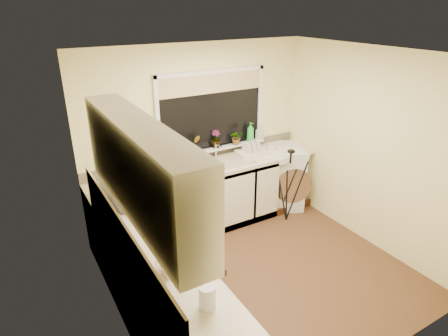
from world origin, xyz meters
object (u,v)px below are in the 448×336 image
plant_c (216,139)px  plant_d (237,137)px  dish_rack (252,153)px  soap_bottle_green (250,132)px  steel_jar (160,269)px  washing_machine (279,176)px  soap_bottle_clear (260,132)px  tripod (289,186)px  plant_b (195,144)px  cup_left (168,272)px  microwave (124,191)px  kettle (134,204)px  laptop (185,167)px  cup_back (271,148)px  glass_jug (207,297)px

plant_c → plant_d: 0.32m
dish_rack → soap_bottle_green: 0.32m
steel_jar → soap_bottle_green: (2.17, 1.94, 0.24)m
washing_machine → soap_bottle_green: 0.85m
soap_bottle_clear → soap_bottle_green: bearing=-174.8°
tripod → plant_d: (-0.47, 0.63, 0.61)m
plant_b → cup_left: size_ratio=2.29×
microwave → plant_b: (1.17, 0.62, 0.13)m
kettle → plant_d: (1.78, 0.85, 0.16)m
microwave → washing_machine: bearing=-90.0°
microwave → soap_bottle_clear: 2.31m
laptop → soap_bottle_clear: 1.36m
soap_bottle_green → cup_left: soap_bottle_green is taller
tripod → dish_rack: bearing=141.8°
plant_b → cup_back: bearing=-9.8°
laptop → dish_rack: size_ratio=0.92×
glass_jug → cup_left: 0.46m
plant_b → soap_bottle_green: size_ratio=0.85×
plant_b → plant_d: 0.63m
plant_d → glass_jug: bearing=-126.1°
plant_c → cup_back: 0.85m
plant_b → plant_d: (0.63, -0.02, -0.01)m
glass_jug → soap_bottle_clear: size_ratio=0.89×
steel_jar → microwave: size_ratio=0.21×
steel_jar → washing_machine: bearing=34.0°
plant_d → laptop: bearing=-167.2°
steel_jar → cup_left: steel_jar is taller
washing_machine → glass_jug: glass_jug is taller
plant_b → soap_bottle_clear: size_ratio=1.16×
dish_rack → cup_left: (-2.04, -1.82, 0.02)m
glass_jug → cup_left: size_ratio=1.76×
cup_back → kettle: bearing=-163.3°
soap_bottle_clear → plant_d: bearing=-175.9°
plant_b → plant_c: size_ratio=0.95×
steel_jar → plant_c: size_ratio=0.42×
washing_machine → kettle: bearing=-139.9°
glass_jug → soap_bottle_green: 3.17m
soap_bottle_green → plant_d: bearing=-176.6°
washing_machine → dish_rack: (-0.50, 0.01, 0.46)m
cup_back → soap_bottle_green: bearing=142.4°
washing_machine → microwave: microwave is taller
washing_machine → soap_bottle_clear: size_ratio=4.64×
soap_bottle_green → glass_jug: bearing=-129.5°
glass_jug → plant_d: plant_d is taller
microwave → tripod: bearing=-100.4°
cup_left → plant_c: bearing=52.2°
washing_machine → laptop: (-1.56, -0.03, 0.51)m
cup_back → microwave: bearing=-169.5°
glass_jug → cup_back: bearing=45.0°
plant_b → plant_d: plant_b is taller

